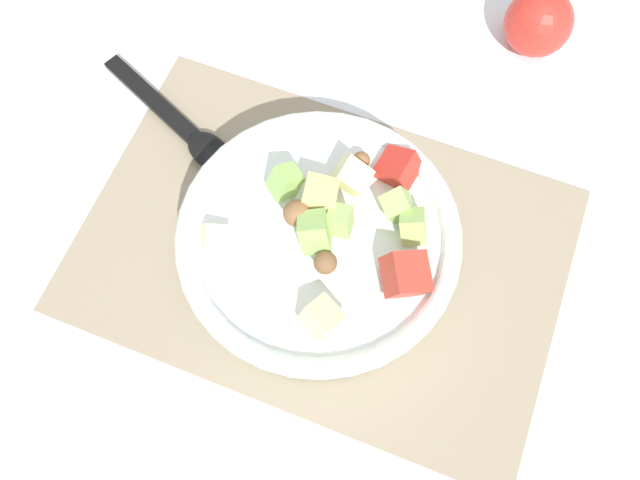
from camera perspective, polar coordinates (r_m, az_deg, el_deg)
name	(u,v)px	position (r m, az deg, el deg)	size (l,w,h in m)	color
ground_plane	(322,250)	(0.66, 0.18, -0.85)	(2.40, 2.40, 0.00)	silver
placemat	(322,249)	(0.66, 0.18, -0.76)	(0.48, 0.32, 0.01)	gray
salad_bowl	(321,242)	(0.62, 0.11, -0.18)	(0.27, 0.27, 0.10)	white
serving_spoon	(186,130)	(0.72, -11.60, 9.39)	(0.19, 0.10, 0.01)	black
whole_apple	(538,22)	(0.80, 18.56, 17.59)	(0.08, 0.08, 0.09)	red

